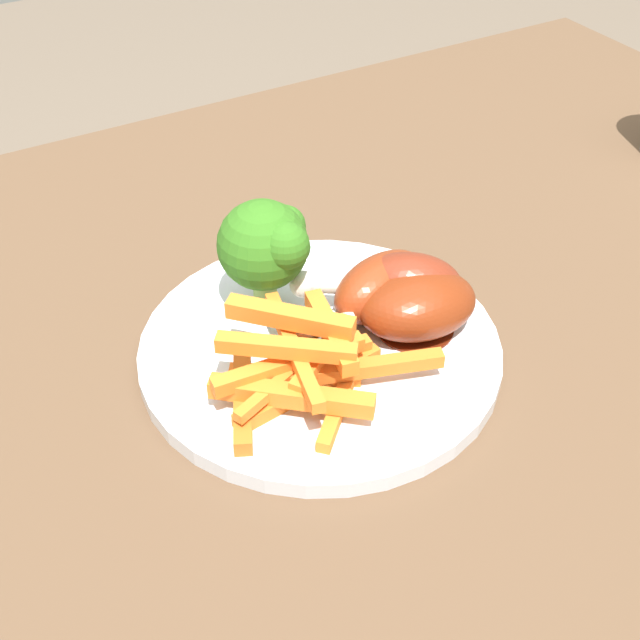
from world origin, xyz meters
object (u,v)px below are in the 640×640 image
at_px(chicken_drumstick_near, 376,290).
at_px(chicken_drumstick_extra, 401,286).
at_px(dinner_plate, 320,349).
at_px(broccoli_floret_front, 268,245).
at_px(dining_table, 346,497).
at_px(carrot_fries_pile, 302,366).
at_px(chicken_drumstick_far, 411,306).

height_order(chicken_drumstick_near, chicken_drumstick_extra, chicken_drumstick_extra).
relative_size(dinner_plate, broccoli_floret_front, 2.92).
xyz_separation_m(broccoli_floret_front, chicken_drumstick_near, (-0.06, 0.04, -0.03)).
distance_m(dining_table, chicken_drumstick_near, 0.15).
height_order(broccoli_floret_front, chicken_drumstick_near, broccoli_floret_front).
height_order(carrot_fries_pile, chicken_drumstick_extra, same).
relative_size(broccoli_floret_front, chicken_drumstick_extra, 0.74).
bearing_deg(chicken_drumstick_extra, chicken_drumstick_far, 77.04).
relative_size(carrot_fries_pile, chicken_drumstick_far, 1.10).
distance_m(carrot_fries_pile, chicken_drumstick_near, 0.09).
bearing_deg(chicken_drumstick_near, chicken_drumstick_extra, 160.52).
bearing_deg(chicken_drumstick_extra, dinner_plate, 0.94).
height_order(broccoli_floret_front, carrot_fries_pile, broccoli_floret_front).
bearing_deg(broccoli_floret_front, dining_table, 92.17).
height_order(dinner_plate, chicken_drumstick_far, chicken_drumstick_far).
relative_size(dining_table, chicken_drumstick_near, 9.14).
bearing_deg(chicken_drumstick_extra, chicken_drumstick_near, -19.48).
bearing_deg(dinner_plate, carrot_fries_pile, 45.04).
xyz_separation_m(dinner_plate, chicken_drumstick_near, (-0.05, -0.01, 0.03)).
xyz_separation_m(broccoli_floret_front, carrot_fries_pile, (0.02, 0.08, -0.04)).
relative_size(carrot_fries_pile, chicken_drumstick_extra, 1.30).
bearing_deg(chicken_drumstick_far, chicken_drumstick_extra, -102.96).
bearing_deg(chicken_drumstick_near, dinner_plate, 8.16).
distance_m(dining_table, dinner_plate, 0.11).
bearing_deg(chicken_drumstick_far, broccoli_floret_front, -44.39).
height_order(dining_table, broccoli_floret_front, broccoli_floret_front).
height_order(dinner_plate, chicken_drumstick_near, chicken_drumstick_near).
bearing_deg(dining_table, carrot_fries_pile, -36.80).
height_order(dinner_plate, chicken_drumstick_extra, chicken_drumstick_extra).
height_order(broccoli_floret_front, chicken_drumstick_extra, broccoli_floret_front).
distance_m(dinner_plate, chicken_drumstick_far, 0.07).
distance_m(dinner_plate, chicken_drumstick_extra, 0.07).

